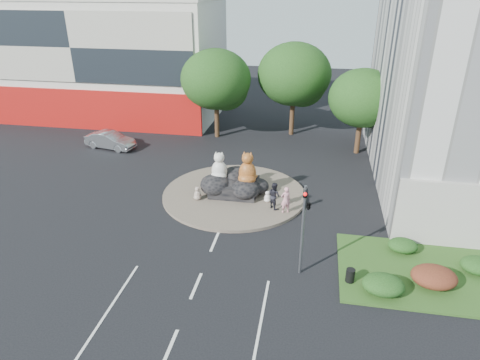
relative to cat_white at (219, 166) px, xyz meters
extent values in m
plane|color=black|center=(1.06, -10.12, -2.15)|extent=(120.00, 120.00, 0.00)
cylinder|color=brown|center=(1.06, -0.12, -2.05)|extent=(10.00, 10.00, 0.20)
cube|color=silver|center=(-16.94, 17.88, 3.85)|extent=(25.00, 12.00, 12.00)
cube|color=#A6130F|center=(-16.94, 11.83, -0.15)|extent=(25.00, 0.30, 4.00)
cube|color=#B2AD9E|center=(-16.94, 11.78, 5.85)|extent=(24.00, 0.15, 6.50)
cube|color=#2B531B|center=(13.06, -7.12, -2.09)|extent=(10.00, 6.00, 0.12)
cylinder|color=#382314|center=(-2.94, 11.88, -0.28)|extent=(0.44, 0.44, 3.74)
ellipsoid|color=#173611|center=(-2.94, 11.88, 3.38)|extent=(6.46, 6.46, 5.49)
sphere|color=#173611|center=(-2.14, 12.38, 2.53)|extent=(4.25, 4.25, 4.25)
sphere|color=#173611|center=(-3.64, 11.58, 2.78)|extent=(3.74, 3.74, 3.74)
cylinder|color=#382314|center=(4.06, 13.88, -0.17)|extent=(0.44, 0.44, 3.96)
ellipsoid|color=#173611|center=(4.06, 13.88, 3.70)|extent=(6.84, 6.84, 5.81)
sphere|color=#173611|center=(4.86, 14.38, 2.80)|extent=(4.50, 4.50, 4.50)
sphere|color=#173611|center=(3.36, 13.58, 3.07)|extent=(3.96, 3.96, 3.96)
cylinder|color=#382314|center=(10.06, 9.88, -0.50)|extent=(0.44, 0.44, 3.30)
ellipsoid|color=#173611|center=(10.06, 9.88, 2.73)|extent=(5.70, 5.70, 4.84)
sphere|color=#173611|center=(10.86, 10.38, 1.98)|extent=(3.75, 3.75, 3.75)
sphere|color=#173611|center=(9.36, 9.58, 2.20)|extent=(3.30, 3.30, 3.30)
ellipsoid|color=#173611|center=(10.06, -9.12, -1.58)|extent=(2.00, 1.60, 0.90)
ellipsoid|color=#501F15|center=(12.56, -8.12, -1.53)|extent=(2.20, 1.76, 0.99)
ellipsoid|color=#173611|center=(15.06, -6.62, -1.62)|extent=(1.80, 1.44, 0.81)
ellipsoid|color=#173611|center=(11.56, -5.32, -1.67)|extent=(1.60, 1.28, 0.72)
cylinder|color=#595B60|center=(6.06, -8.12, 0.35)|extent=(0.14, 0.14, 5.00)
imported|color=black|center=(6.06, -8.12, 2.05)|extent=(0.21, 0.26, 1.30)
imported|color=black|center=(6.26, -8.12, 1.85)|extent=(0.26, 1.24, 0.50)
sphere|color=red|center=(6.06, -8.30, 2.50)|extent=(0.18, 0.18, 0.18)
cylinder|color=#595B60|center=(14.06, -2.12, 1.85)|extent=(0.18, 0.18, 8.00)
cylinder|color=#595B60|center=(13.06, -2.12, 5.85)|extent=(2.00, 0.12, 0.12)
cube|color=silver|center=(12.06, -2.12, 5.75)|extent=(0.50, 0.22, 0.12)
imported|color=#D08693|center=(4.82, -2.25, -1.05)|extent=(0.77, 0.66, 1.80)
imported|color=black|center=(4.03, -1.78, -1.05)|extent=(1.10, 1.10, 1.80)
imported|color=#97999E|center=(-11.65, 7.08, -1.39)|extent=(4.80, 2.47, 1.51)
cylinder|color=black|center=(8.56, -8.54, -1.68)|extent=(0.59, 0.59, 0.70)
camera|label=1|loc=(6.23, -26.43, 11.61)|focal=32.00mm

